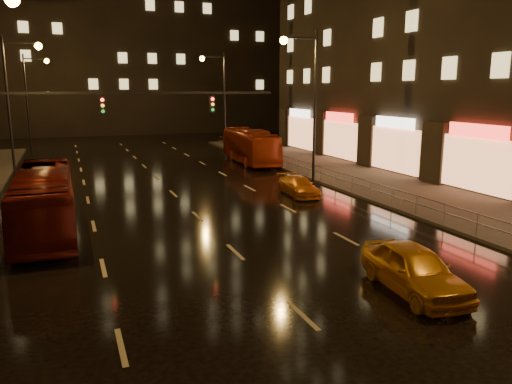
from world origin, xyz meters
TOP-DOWN VIEW (x-y plane):
  - ground at (0.00, 20.00)m, footprint 140.00×140.00m
  - sidewalk_right at (13.50, 15.00)m, footprint 7.00×70.00m
  - building_distant at (4.00, 72.00)m, footprint 44.00×16.00m
  - traffic_signal at (-5.06, 20.00)m, footprint 15.31×0.32m
  - railing_right at (10.20, 18.00)m, footprint 0.05×56.00m
  - bus_red at (-7.00, 15.72)m, footprint 2.41×10.25m
  - bus_curb at (9.00, 32.85)m, footprint 3.20×10.55m
  - taxi_near at (4.00, 4.26)m, footprint 2.20×4.59m
  - taxi_far at (6.99, 18.88)m, footprint 1.75×3.97m

SIDE VIEW (x-z plane):
  - ground at x=0.00m, z-range 0.00..0.00m
  - sidewalk_right at x=13.50m, z-range 0.00..0.15m
  - taxi_far at x=6.99m, z-range 0.00..1.13m
  - taxi_near at x=4.00m, z-range 0.00..1.51m
  - railing_right at x=10.20m, z-range 0.40..1.40m
  - bus_red at x=-7.00m, z-range 0.00..2.86m
  - bus_curb at x=9.00m, z-range 0.00..2.90m
  - traffic_signal at x=-5.06m, z-range 1.64..7.84m
  - building_distant at x=4.00m, z-range 0.00..36.00m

